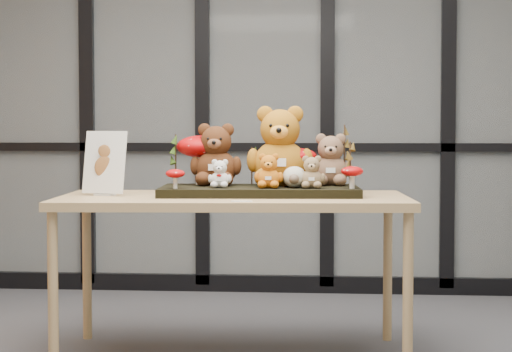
# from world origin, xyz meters

# --- Properties ---
(room_shell) EXTENTS (5.00, 5.00, 5.00)m
(room_shell) POSITION_xyz_m (0.00, 0.00, 1.68)
(room_shell) COLOR #B3B1A9
(room_shell) RESTS_ON floor
(glass_partition) EXTENTS (4.90, 0.06, 2.78)m
(glass_partition) POSITION_xyz_m (-0.00, 2.47, 1.42)
(glass_partition) COLOR #2D383F
(glass_partition) RESTS_ON floor
(display_table) EXTENTS (1.84, 1.00, 0.84)m
(display_table) POSITION_xyz_m (-0.02, 0.56, 0.77)
(display_table) COLOR tan
(display_table) RESTS_ON floor
(diorama_tray) EXTENTS (1.06, 0.58, 0.04)m
(diorama_tray) POSITION_xyz_m (0.11, 0.63, 0.86)
(diorama_tray) COLOR black
(diorama_tray) RESTS_ON display_table
(bear_pooh_yellow) EXTENTS (0.37, 0.34, 0.46)m
(bear_pooh_yellow) POSITION_xyz_m (0.21, 0.72, 1.11)
(bear_pooh_yellow) COLOR #A66414
(bear_pooh_yellow) RESTS_ON diorama_tray
(bear_brown_medium) EXTENTS (0.29, 0.27, 0.36)m
(bear_brown_medium) POSITION_xyz_m (-0.13, 0.72, 1.06)
(bear_brown_medium) COLOR #44220F
(bear_brown_medium) RESTS_ON diorama_tray
(bear_tan_back) EXTENTS (0.24, 0.22, 0.30)m
(bear_tan_back) POSITION_xyz_m (0.48, 0.77, 1.03)
(bear_tan_back) COLOR brown
(bear_tan_back) RESTS_ON diorama_tray
(bear_small_yellow) EXTENTS (0.16, 0.14, 0.19)m
(bear_small_yellow) POSITION_xyz_m (0.17, 0.51, 0.98)
(bear_small_yellow) COLOR orange
(bear_small_yellow) RESTS_ON diorama_tray
(bear_white_bow) EXTENTS (0.13, 0.12, 0.16)m
(bear_white_bow) POSITION_xyz_m (-0.08, 0.52, 0.96)
(bear_white_bow) COLOR silver
(bear_white_bow) RESTS_ON diorama_tray
(bear_beige_small) EXTENTS (0.15, 0.13, 0.18)m
(bear_beige_small) POSITION_xyz_m (0.38, 0.52, 0.97)
(bear_beige_small) COLOR olive
(bear_beige_small) RESTS_ON diorama_tray
(plush_cream_hedgehog) EXTENTS (0.10, 0.09, 0.12)m
(plush_cream_hedgehog) POSITION_xyz_m (0.30, 0.54, 0.94)
(plush_cream_hedgehog) COLOR beige
(plush_cream_hedgehog) RESTS_ON diorama_tray
(mushroom_back_left) EXTENTS (0.26, 0.26, 0.29)m
(mushroom_back_left) POSITION_xyz_m (-0.22, 0.80, 1.03)
(mushroom_back_left) COLOR #A20507
(mushroom_back_left) RESTS_ON diorama_tray
(mushroom_back_right) EXTENTS (0.20, 0.20, 0.22)m
(mushroom_back_right) POSITION_xyz_m (0.31, 0.76, 0.99)
(mushroom_back_right) COLOR #A20507
(mushroom_back_right) RESTS_ON diorama_tray
(mushroom_front_left) EXTENTS (0.10, 0.10, 0.11)m
(mushroom_front_left) POSITION_xyz_m (-0.30, 0.44, 0.94)
(mushroom_front_left) COLOR #A20507
(mushroom_front_left) RESTS_ON diorama_tray
(mushroom_front_right) EXTENTS (0.11, 0.11, 0.12)m
(mushroom_front_right) POSITION_xyz_m (0.59, 0.51, 0.95)
(mushroom_front_right) COLOR #A20507
(mushroom_front_right) RESTS_ON diorama_tray
(sprig_green_far_left) EXTENTS (0.05, 0.05, 0.27)m
(sprig_green_far_left) POSITION_xyz_m (-0.35, 0.74, 1.02)
(sprig_green_far_left) COLOR #1B330B
(sprig_green_far_left) RESTS_ON diorama_tray
(sprig_green_mid_left) EXTENTS (0.05, 0.05, 0.22)m
(sprig_green_mid_left) POSITION_xyz_m (-0.16, 0.81, 0.99)
(sprig_green_mid_left) COLOR #1B330B
(sprig_green_mid_left) RESTS_ON diorama_tray
(sprig_dry_far_right) EXTENTS (0.05, 0.05, 0.32)m
(sprig_dry_far_right) POSITION_xyz_m (0.55, 0.77, 1.04)
(sprig_dry_far_right) COLOR brown
(sprig_dry_far_right) RESTS_ON diorama_tray
(sprig_dry_mid_right) EXTENTS (0.05, 0.05, 0.24)m
(sprig_dry_mid_right) POSITION_xyz_m (0.58, 0.64, 1.00)
(sprig_dry_mid_right) COLOR brown
(sprig_dry_mid_right) RESTS_ON diorama_tray
(sprig_green_centre) EXTENTS (0.05, 0.05, 0.20)m
(sprig_green_centre) POSITION_xyz_m (0.05, 0.83, 0.98)
(sprig_green_centre) COLOR #1B330B
(sprig_green_centre) RESTS_ON diorama_tray
(sign_holder) EXTENTS (0.24, 0.12, 0.33)m
(sign_holder) POSITION_xyz_m (-0.69, 0.54, 1.00)
(sign_holder) COLOR silver
(sign_holder) RESTS_ON display_table
(label_card) EXTENTS (0.10, 0.03, 0.00)m
(label_card) POSITION_xyz_m (0.06, 0.20, 0.84)
(label_card) COLOR white
(label_card) RESTS_ON display_table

